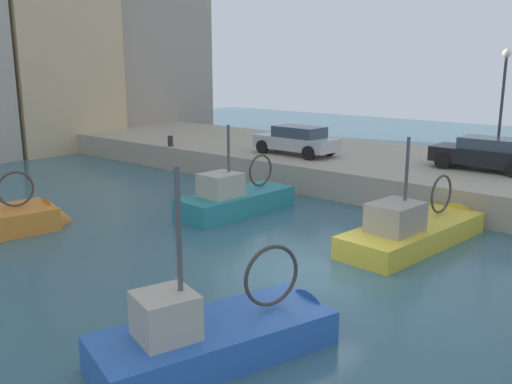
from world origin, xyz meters
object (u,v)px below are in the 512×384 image
fishing_boat_yellow (419,238)px  parked_car_silver (297,140)px  fishing_boat_teal (242,208)px  mooring_bollard_north (170,141)px  parked_car_black (487,153)px  fishing_boat_blue (231,346)px  quay_streetlamp (503,88)px

fishing_boat_yellow → parked_car_silver: fishing_boat_yellow is taller
fishing_boat_teal → mooring_bollard_north: fishing_boat_teal is taller
fishing_boat_teal → mooring_bollard_north: size_ratio=10.09×
parked_car_black → fishing_boat_blue: bearing=-177.9°
parked_car_silver → mooring_bollard_north: (-2.12, 6.61, -0.42)m
fishing_boat_teal → mooring_bollard_north: (3.94, 8.56, 1.34)m
fishing_boat_yellow → parked_car_black: bearing=3.6°
fishing_boat_teal → quay_streetlamp: quay_streetlamp is taller
fishing_boat_blue → mooring_bollard_north: 19.42m
fishing_boat_teal → fishing_boat_blue: size_ratio=0.98×
parked_car_black → parked_car_silver: bearing=103.0°
parked_car_black → parked_car_silver: size_ratio=1.00×
parked_car_black → fishing_boat_yellow: bearing=-176.4°
fishing_boat_yellow → fishing_boat_teal: bearing=97.2°
parked_car_silver → mooring_bollard_north: size_ratio=7.54×
fishing_boat_blue → mooring_bollard_north: fishing_boat_blue is taller
fishing_boat_yellow → fishing_boat_blue: (-8.70, -0.13, -0.03)m
parked_car_black → mooring_bollard_north: parked_car_black is taller
fishing_boat_teal → fishing_boat_blue: (-7.86, -6.80, -0.03)m
quay_streetlamp → parked_car_silver: bearing=113.6°
fishing_boat_blue → fishing_boat_yellow: bearing=0.9°
fishing_boat_yellow → mooring_bollard_north: 15.60m
fishing_boat_teal → parked_car_black: (7.95, -6.22, 1.76)m
fishing_boat_teal → quay_streetlamp: 12.16m
fishing_boat_blue → parked_car_silver: 16.54m
parked_car_black → mooring_bollard_north: size_ratio=7.56×
fishing_boat_yellow → quay_streetlamp: size_ratio=1.36×
mooring_bollard_north → quay_streetlamp: (5.65, -14.67, 2.98)m
fishing_boat_blue → quay_streetlamp: bearing=2.3°
parked_car_silver → quay_streetlamp: size_ratio=0.86×
quay_streetlamp → mooring_bollard_north: bearing=111.1°
parked_car_black → quay_streetlamp: quay_streetlamp is taller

